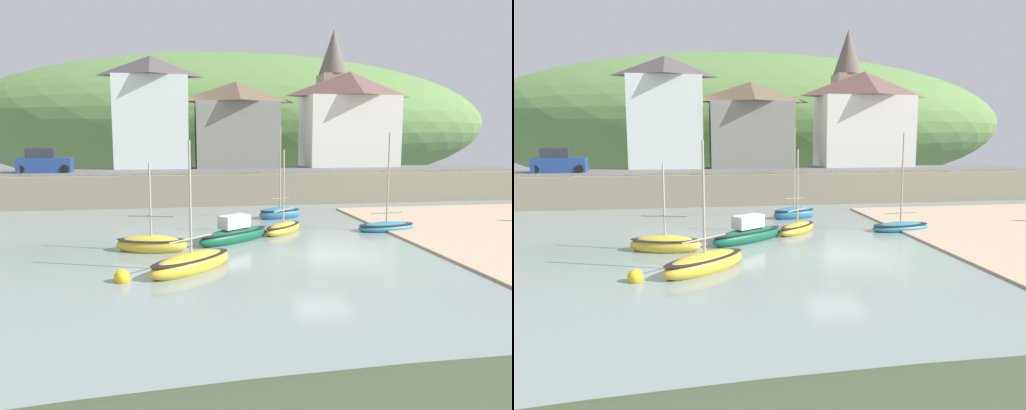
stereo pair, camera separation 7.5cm
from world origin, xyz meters
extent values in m
cube|color=gray|center=(0.00, 0.00, -0.03)|extent=(48.00, 40.00, 0.06)
cube|color=gray|center=(0.00, 17.00, 1.20)|extent=(48.00, 2.40, 2.40)
cube|color=#606060|center=(0.00, 20.70, 2.35)|extent=(48.00, 9.00, 0.10)
ellipsoid|color=#5D8644|center=(2.30, 55.20, 7.17)|extent=(80.00, 44.00, 20.48)
cube|color=white|center=(-8.53, 25.20, 6.52)|extent=(6.55, 4.07, 8.24)
pyramid|color=#50474B|center=(-8.53, 25.20, 11.55)|extent=(6.85, 4.37, 1.83)
cube|color=gray|center=(-0.80, 25.20, 5.42)|extent=(7.61, 4.59, 6.04)
pyramid|color=brown|center=(-0.80, 25.20, 9.37)|extent=(7.91, 4.89, 1.87)
cube|color=white|center=(10.25, 25.20, 5.75)|extent=(8.72, 5.11, 6.69)
pyramid|color=brown|center=(10.25, 25.20, 10.29)|extent=(9.02, 5.41, 2.39)
cube|color=tan|center=(9.87, 29.20, 7.04)|extent=(2.80, 2.80, 9.28)
cone|color=#665B51|center=(9.87, 29.20, 13.93)|extent=(3.00, 3.00, 4.51)
ellipsoid|color=teal|center=(5.23, 4.91, 0.17)|extent=(3.63, 1.84, 0.63)
ellipsoid|color=black|center=(5.23, 4.91, 0.34)|extent=(3.56, 1.80, 0.12)
cylinder|color=#B2A893|center=(5.23, 4.91, 2.98)|extent=(0.09, 0.09, 4.99)
cylinder|color=gray|center=(5.23, 4.91, 1.01)|extent=(1.95, 0.34, 0.07)
ellipsoid|color=teal|center=(0.18, 10.04, 0.26)|extent=(3.12, 1.91, 0.94)
ellipsoid|color=black|center=(0.18, 10.04, 0.52)|extent=(3.06, 1.87, 0.12)
cylinder|color=#B2A893|center=(0.18, 10.04, 3.29)|extent=(0.09, 0.09, 5.11)
cylinder|color=gray|center=(0.18, 10.04, 1.27)|extent=(1.29, 0.39, 0.07)
ellipsoid|color=#125739|center=(-3.61, 3.37, 0.25)|extent=(4.30, 3.53, 0.91)
ellipsoid|color=black|center=(-3.61, 3.37, 0.50)|extent=(4.21, 3.46, 0.12)
cube|color=silver|center=(-3.61, 3.37, 1.03)|extent=(1.73, 1.55, 0.64)
ellipsoid|color=gold|center=(-5.92, -1.71, 0.26)|extent=(3.90, 3.66, 0.96)
ellipsoid|color=black|center=(-5.92, -1.71, 0.53)|extent=(3.82, 3.59, 0.12)
cylinder|color=#B2A893|center=(-5.92, -1.71, 2.93)|extent=(0.09, 0.09, 4.37)
cylinder|color=gray|center=(-5.92, -1.71, 1.29)|extent=(1.75, 1.55, 0.07)
ellipsoid|color=gold|center=(-7.64, 2.03, 0.26)|extent=(3.56, 2.10, 0.95)
ellipsoid|color=black|center=(-7.64, 2.03, 0.52)|extent=(3.48, 2.06, 0.12)
cylinder|color=#B2A893|center=(-7.64, 2.03, 2.41)|extent=(0.09, 0.09, 3.35)
cylinder|color=gray|center=(-7.64, 2.03, 1.63)|extent=(2.09, 0.58, 0.07)
ellipsoid|color=gold|center=(-0.67, 5.23, 0.20)|extent=(2.94, 3.06, 0.74)
ellipsoid|color=black|center=(-0.67, 5.23, 0.40)|extent=(2.88, 2.99, 0.12)
cylinder|color=#B2A893|center=(-0.67, 5.23, 2.56)|extent=(0.09, 0.09, 3.99)
cylinder|color=gray|center=(-0.67, 5.23, 1.26)|extent=(1.39, 1.49, 0.07)
cube|color=navy|center=(-16.82, 20.70, 3.00)|extent=(4.16, 1.85, 1.20)
cube|color=#282D33|center=(-17.07, 20.70, 3.95)|extent=(2.15, 1.57, 0.80)
cylinder|color=black|center=(-15.17, 21.50, 2.72)|extent=(0.64, 0.22, 0.64)
cylinder|color=black|center=(-15.17, 19.90, 2.72)|extent=(0.64, 0.22, 0.64)
cylinder|color=black|center=(-18.47, 21.50, 2.72)|extent=(0.64, 0.22, 0.64)
cylinder|color=black|center=(-18.47, 19.90, 2.72)|extent=(0.64, 0.22, 0.64)
sphere|color=yellow|center=(-8.46, -2.77, 0.17)|extent=(0.58, 0.58, 0.58)
camera|label=1|loc=(-6.42, -20.37, 5.23)|focal=33.90mm
camera|label=2|loc=(-6.34, -20.38, 5.23)|focal=33.90mm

